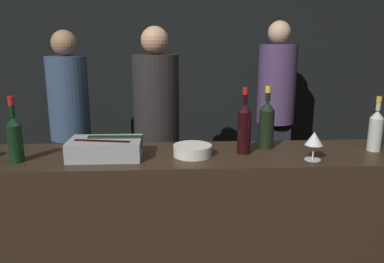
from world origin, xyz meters
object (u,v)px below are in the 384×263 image
ice_bin_with_bottles (107,147)px  rose_wine_bottle (376,129)px  wine_glass (314,140)px  person_blond_tee (276,104)px  person_grey_polo (157,123)px  red_wine_bottle_tall (244,127)px  red_wine_bottle_burgundy (15,137)px  person_in_hoodie (70,118)px  champagne_bottle (267,123)px  bowl_white (192,150)px

ice_bin_with_bottles → rose_wine_bottle: rose_wine_bottle is taller
wine_glass → rose_wine_bottle: (0.41, 0.15, 0.02)m
person_blond_tee → ice_bin_with_bottles: bearing=-3.7°
ice_bin_with_bottles → person_grey_polo: (0.22, 0.98, -0.08)m
red_wine_bottle_tall → person_blond_tee: bearing=68.6°
red_wine_bottle_tall → wine_glass: bearing=-22.8°
red_wine_bottle_burgundy → person_in_hoodie: (-0.08, 1.30, -0.17)m
champagne_bottle → red_wine_bottle_tall: 0.18m
wine_glass → person_grey_polo: 1.38m
bowl_white → rose_wine_bottle: (1.03, 0.05, 0.09)m
person_blond_tee → rose_wine_bottle: bearing=42.3°
red_wine_bottle_tall → person_grey_polo: (-0.52, 0.93, -0.18)m
bowl_white → rose_wine_bottle: bearing=2.5°
wine_glass → champagne_bottle: bearing=128.2°
person_in_hoodie → red_wine_bottle_tall: bearing=-154.9°
wine_glass → rose_wine_bottle: size_ratio=0.48×
red_wine_bottle_burgundy → red_wine_bottle_tall: bearing=4.4°
ice_bin_with_bottles → red_wine_bottle_burgundy: 0.46m
person_grey_polo → red_wine_bottle_burgundy: bearing=-48.7°
red_wine_bottle_burgundy → red_wine_bottle_tall: red_wine_bottle_tall is taller
bowl_white → wine_glass: wine_glass is taller
champagne_bottle → person_blond_tee: person_blond_tee is taller
bowl_white → red_wine_bottle_burgundy: red_wine_bottle_burgundy is taller
champagne_bottle → red_wine_bottle_tall: (-0.15, -0.10, 0.00)m
ice_bin_with_bottles → bowl_white: 0.45m
red_wine_bottle_tall → ice_bin_with_bottles: bearing=-176.4°
wine_glass → red_wine_bottle_tall: 0.37m
champagne_bottle → rose_wine_bottle: champagne_bottle is taller
champagne_bottle → person_in_hoodie: bearing=142.0°
red_wine_bottle_burgundy → person_in_hoodie: 1.31m
person_in_hoodie → person_grey_polo: size_ratio=0.99×
red_wine_bottle_tall → person_in_hoodie: 1.76m
wine_glass → person_blond_tee: bearing=81.2°
red_wine_bottle_burgundy → person_grey_polo: (0.67, 1.03, -0.16)m
person_in_hoodie → person_grey_polo: bearing=-131.2°
bowl_white → person_grey_polo: person_grey_polo is taller
red_wine_bottle_tall → person_blond_tee: size_ratio=0.21×
person_blond_tee → bowl_white: bearing=7.1°
bowl_white → red_wine_bottle_burgundy: size_ratio=0.61×
bowl_white → champagne_bottle: bearing=17.0°
ice_bin_with_bottles → person_in_hoodie: 1.36m
wine_glass → person_grey_polo: bearing=128.5°
champagne_bottle → red_wine_bottle_tall: size_ratio=0.99×
bowl_white → champagne_bottle: 0.47m
bowl_white → rose_wine_bottle: size_ratio=0.67×
person_in_hoodie → person_grey_polo: person_grey_polo is taller
rose_wine_bottle → person_in_hoodie: (-2.01, 1.19, -0.16)m
red_wine_bottle_burgundy → rose_wine_bottle: (1.93, 0.10, -0.01)m
wine_glass → person_grey_polo: person_grey_polo is taller
bowl_white → person_blond_tee: bearing=60.4°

